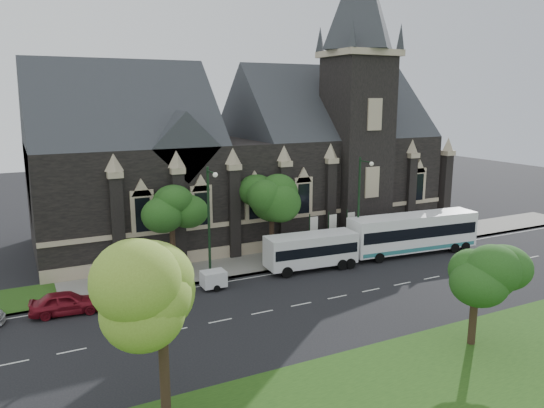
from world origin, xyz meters
TOP-DOWN VIEW (x-y plane):
  - ground at (0.00, 0.00)m, footprint 160.00×160.00m
  - sidewalk at (0.00, 9.50)m, footprint 80.00×5.00m
  - museum at (5.12, 18.78)m, footprint 40.00×17.70m
  - tree_park_near at (-11.77, -8.77)m, footprint 4.42×4.42m
  - tree_park_east at (6.18, -9.32)m, footprint 3.40×3.40m
  - tree_walk_right at (3.21, 10.71)m, footprint 4.08×4.08m
  - tree_walk_left at (-5.80, 10.70)m, footprint 3.91×3.91m
  - street_lamp_near at (10.00, 7.09)m, footprint 0.36×1.88m
  - street_lamp_mid at (-4.00, 7.09)m, footprint 0.36×1.88m
  - banner_flag_left at (6.29, 9.00)m, footprint 0.90×0.10m
  - banner_flag_center at (8.29, 9.00)m, footprint 0.90×0.10m
  - banner_flag_right at (10.29, 9.00)m, footprint 0.90×0.10m
  - tour_coach at (15.10, 5.80)m, footprint 12.67×3.80m
  - shuttle_bus at (4.51, 6.20)m, footprint 7.88×3.22m
  - box_trailer at (-4.37, 5.56)m, footprint 2.57×1.51m
  - sedan at (-9.99, 5.79)m, footprint 3.95×1.54m
  - car_far_red at (-14.71, 5.68)m, footprint 4.73×2.35m

SIDE VIEW (x-z plane):
  - ground at x=0.00m, z-range 0.00..0.00m
  - sidewalk at x=0.00m, z-range 0.00..0.15m
  - sedan at x=-9.99m, z-range 0.00..1.28m
  - car_far_red at x=-14.71m, z-range 0.00..1.55m
  - box_trailer at x=-4.37m, z-range 0.09..1.47m
  - shuttle_bus at x=4.51m, z-range 0.23..3.21m
  - tour_coach at x=15.10m, z-range 0.16..3.80m
  - banner_flag_left at x=6.29m, z-range 0.38..4.38m
  - banner_flag_center at x=8.29m, z-range 0.38..4.38m
  - banner_flag_right at x=10.29m, z-range 0.38..4.38m
  - tree_park_east at x=6.18m, z-range 1.48..7.76m
  - street_lamp_near at x=10.00m, z-range 0.61..9.61m
  - street_lamp_mid at x=-4.00m, z-range 0.61..9.61m
  - tree_walk_left at x=-5.80m, z-range 1.91..9.55m
  - tree_walk_right at x=3.21m, z-range 1.92..9.72m
  - tree_park_near at x=-11.77m, z-range 2.14..10.70m
  - museum at x=5.12m, z-range -6.78..23.12m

